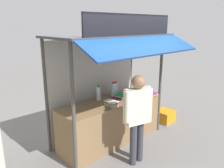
# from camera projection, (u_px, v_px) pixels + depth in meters

# --- Properties ---
(ground_plane) EXTENTS (20.00, 20.00, 0.00)m
(ground_plane) POSITION_uv_depth(u_px,v_px,m) (112.00, 141.00, 4.70)
(ground_plane) COLOR slate
(stall_counter) EXTENTS (2.25, 0.68, 0.88)m
(stall_counter) POSITION_uv_depth(u_px,v_px,m) (112.00, 121.00, 4.58)
(stall_counter) COLOR olive
(stall_counter) RESTS_ON ground
(stall_structure) EXTENTS (2.45, 1.61, 2.53)m
(stall_structure) POSITION_uv_depth(u_px,v_px,m) (107.00, 67.00, 4.40)
(stall_structure) COLOR #4C4742
(stall_structure) RESTS_ON ground
(water_bottle_mid_right) EXTENTS (0.09, 0.09, 0.31)m
(water_bottle_mid_right) POSITION_uv_depth(u_px,v_px,m) (113.00, 89.00, 4.74)
(water_bottle_mid_right) COLOR silver
(water_bottle_mid_right) RESTS_ON stall_counter
(water_bottle_back_right) EXTENTS (0.08, 0.08, 0.29)m
(water_bottle_back_right) POSITION_uv_depth(u_px,v_px,m) (116.00, 88.00, 4.85)
(water_bottle_back_right) COLOR silver
(water_bottle_back_right) RESTS_ON stall_counter
(water_bottle_back_left) EXTENTS (0.09, 0.09, 0.31)m
(water_bottle_back_left) POSITION_uv_depth(u_px,v_px,m) (98.00, 93.00, 4.50)
(water_bottle_back_left) COLOR silver
(water_bottle_back_left) RESTS_ON stall_counter
(magazine_stack_center) EXTENTS (0.27, 0.31, 0.07)m
(magazine_stack_center) POSITION_uv_depth(u_px,v_px,m) (121.00, 96.00, 4.65)
(magazine_stack_center) COLOR red
(magazine_stack_center) RESTS_ON stall_counter
(magazine_stack_far_left) EXTENTS (0.26, 0.26, 0.03)m
(magazine_stack_far_left) POSITION_uv_depth(u_px,v_px,m) (151.00, 94.00, 4.88)
(magazine_stack_far_left) COLOR yellow
(magazine_stack_far_left) RESTS_ON stall_counter
(magazine_stack_front_left) EXTENTS (0.19, 0.27, 0.10)m
(magazine_stack_front_left) POSITION_uv_depth(u_px,v_px,m) (111.00, 103.00, 4.19)
(magazine_stack_front_left) COLOR white
(magazine_stack_front_left) RESTS_ON stall_counter
(banana_bunch_inner_left) EXTENTS (0.08, 0.08, 0.28)m
(banana_bunch_inner_left) POSITION_uv_depth(u_px,v_px,m) (161.00, 51.00, 4.52)
(banana_bunch_inner_left) COLOR #332D23
(banana_bunch_inner_right) EXTENTS (0.11, 0.12, 0.27)m
(banana_bunch_inner_right) POSITION_uv_depth(u_px,v_px,m) (116.00, 55.00, 3.70)
(banana_bunch_inner_right) COLOR #332D23
(banana_bunch_rightmost) EXTENTS (0.09, 0.09, 0.28)m
(banana_bunch_rightmost) POSITION_uv_depth(u_px,v_px,m) (104.00, 59.00, 3.53)
(banana_bunch_rightmost) COLOR #332D23
(vendor_person) EXTENTS (0.60, 0.30, 1.58)m
(vendor_person) POSITION_uv_depth(u_px,v_px,m) (138.00, 112.00, 3.74)
(vendor_person) COLOR #383842
(vendor_person) RESTS_ON ground
(plastic_crate) EXTENTS (0.41, 0.41, 0.28)m
(plastic_crate) POSITION_uv_depth(u_px,v_px,m) (164.00, 116.00, 5.61)
(plastic_crate) COLOR orange
(plastic_crate) RESTS_ON ground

